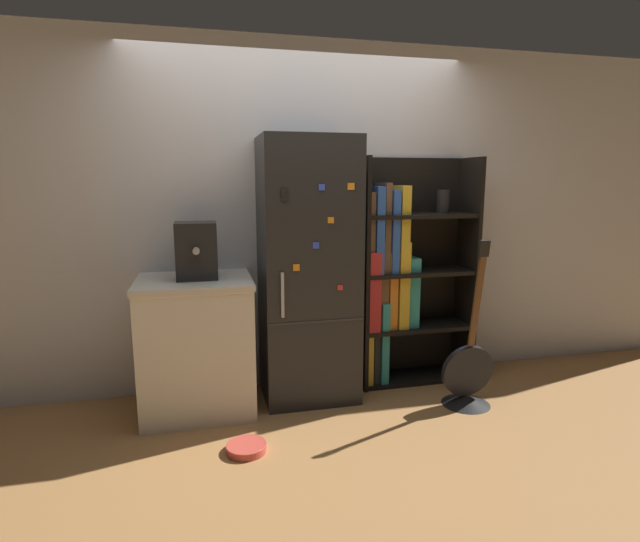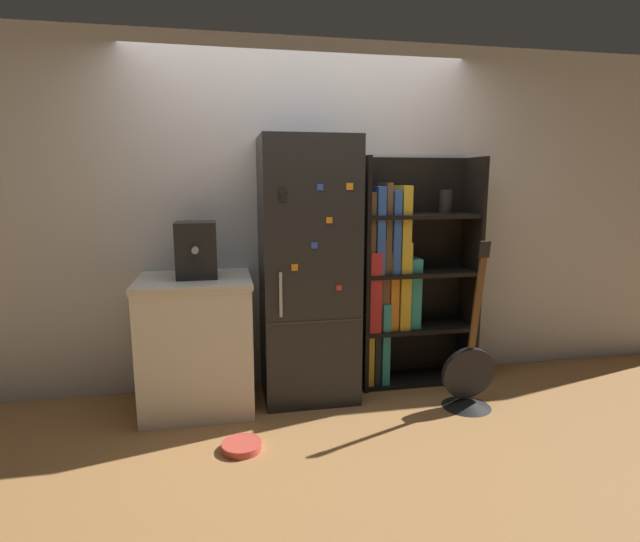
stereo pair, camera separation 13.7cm
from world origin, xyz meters
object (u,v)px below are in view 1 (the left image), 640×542
object	(u,v)px
espresso_machine	(196,250)
guitar	(467,382)
bookshelf	(398,277)
pet_bowl	(246,447)
refrigerator	(308,271)

from	to	relation	value
espresso_machine	guitar	xyz separation A→B (m)	(1.83, -0.40, -0.95)
bookshelf	guitar	xyz separation A→B (m)	(0.32, -0.56, -0.67)
espresso_machine	pet_bowl	world-z (taller)	espresso_machine
refrigerator	espresso_machine	xyz separation A→B (m)	(-0.77, -0.04, 0.18)
guitar	espresso_machine	bearing A→B (deg)	167.78
refrigerator	guitar	bearing A→B (deg)	-22.21
guitar	pet_bowl	xyz separation A→B (m)	(-1.59, -0.27, -0.15)
refrigerator	bookshelf	world-z (taller)	refrigerator
pet_bowl	espresso_machine	bearing A→B (deg)	110.08
bookshelf	pet_bowl	xyz separation A→B (m)	(-1.27, -0.84, -0.81)
espresso_machine	pet_bowl	distance (m)	1.30
bookshelf	guitar	world-z (taller)	bookshelf
refrigerator	espresso_machine	distance (m)	0.79
refrigerator	bookshelf	bearing A→B (deg)	10.02
bookshelf	guitar	size ratio (longest dim) A/B	1.47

